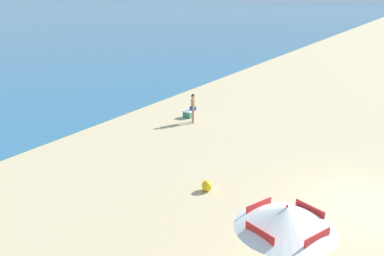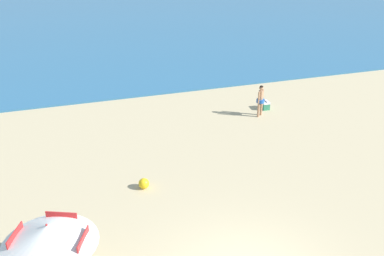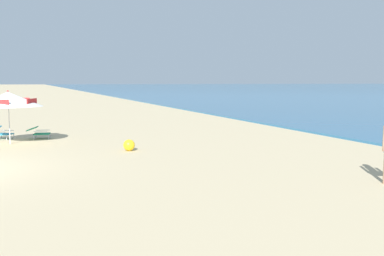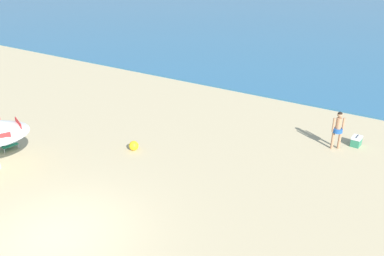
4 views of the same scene
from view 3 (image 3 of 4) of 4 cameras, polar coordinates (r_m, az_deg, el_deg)
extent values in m
cylinder|color=silver|center=(16.87, -23.65, 1.24)|extent=(0.04, 0.04, 1.94)
cone|color=white|center=(16.83, -23.75, 3.60)|extent=(3.27, 3.26, 0.57)
cube|color=red|center=(16.48, -20.97, 3.24)|extent=(0.81, 0.36, 0.30)
cube|color=red|center=(17.63, -22.52, 3.35)|extent=(0.36, 0.81, 0.30)
sphere|color=red|center=(16.82, -23.80, 4.63)|extent=(0.06, 0.06, 0.06)
cube|color=#1E7F56|center=(18.07, -19.74, -0.75)|extent=(0.62, 0.68, 0.04)
cube|color=#1E7F56|center=(18.11, -20.92, -0.08)|extent=(0.56, 0.49, 0.17)
cylinder|color=silver|center=(18.28, -18.73, -0.98)|extent=(0.03, 0.03, 0.18)
cylinder|color=silver|center=(17.80, -18.94, -1.18)|extent=(0.03, 0.03, 0.18)
cylinder|color=silver|center=(18.37, -20.49, -1.01)|extent=(0.03, 0.03, 0.18)
cylinder|color=silver|center=(17.89, -20.75, -1.21)|extent=(0.03, 0.03, 0.18)
cylinder|color=silver|center=(18.33, -19.62, -0.27)|extent=(0.12, 0.54, 0.02)
cylinder|color=silver|center=(17.78, -19.89, -0.47)|extent=(0.12, 0.54, 0.02)
cube|color=teal|center=(18.54, -24.26, -0.76)|extent=(0.75, 0.78, 0.04)
cylinder|color=silver|center=(18.60, -23.09, -1.03)|extent=(0.03, 0.03, 0.18)
cylinder|color=silver|center=(18.19, -23.93, -1.22)|extent=(0.03, 0.03, 0.18)
cylinder|color=silver|center=(18.92, -24.54, -0.98)|extent=(0.03, 0.03, 0.18)
cylinder|color=silver|center=(18.76, -23.79, -0.30)|extent=(0.30, 0.48, 0.02)
sphere|color=yellow|center=(14.16, -8.56, -2.33)|extent=(0.39, 0.39, 0.39)
camera|label=1|loc=(25.63, -28.82, 15.22)|focal=37.97mm
camera|label=2|loc=(19.88, -55.02, 22.61)|focal=40.63mm
camera|label=4|loc=(10.13, -88.60, 30.31)|focal=38.07mm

